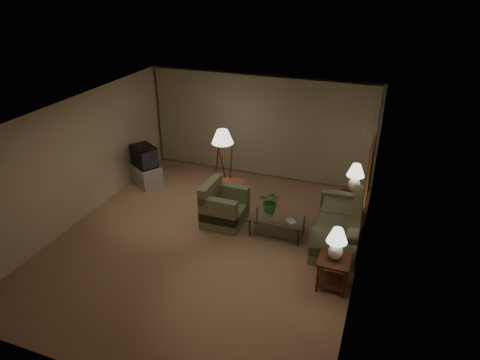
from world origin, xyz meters
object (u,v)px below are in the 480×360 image
at_px(armchair, 225,208).
at_px(coffee_table, 277,223).
at_px(side_table_near, 333,268).
at_px(floor_lamp, 223,160).
at_px(sofa, 337,227).
at_px(side_table_far, 352,199).
at_px(table_lamp_near, 337,241).
at_px(tv_cabinet, 146,175).
at_px(table_lamp_far, 355,176).
at_px(crt_tv, 144,156).
at_px(vase, 270,213).
at_px(ottoman, 232,190).

relative_size(armchair, coffee_table, 0.78).
height_order(side_table_near, floor_lamp, floor_lamp).
bearing_deg(armchair, coffee_table, -91.88).
distance_m(sofa, side_table_far, 1.26).
height_order(table_lamp_near, tv_cabinet, table_lamp_near).
height_order(sofa, side_table_near, sofa).
bearing_deg(armchair, tv_cabinet, 68.51).
height_order(table_lamp_far, coffee_table, table_lamp_far).
xyz_separation_m(table_lamp_far, tv_cabinet, (-5.20, -0.22, -0.74)).
bearing_deg(side_table_near, table_lamp_near, 159.44).
relative_size(coffee_table, floor_lamp, 0.73).
xyz_separation_m(crt_tv, vase, (3.69, -1.13, -0.28)).
height_order(sofa, crt_tv, crt_tv).
relative_size(table_lamp_far, crt_tv, 0.85).
distance_m(side_table_near, coffee_table, 1.85).
relative_size(sofa, side_table_far, 3.02).
relative_size(side_table_far, tv_cabinet, 0.60).
distance_m(sofa, vase, 1.37).
distance_m(sofa, table_lamp_far, 1.40).
bearing_deg(crt_tv, coffee_table, 15.57).
bearing_deg(table_lamp_far, armchair, -153.21).
distance_m(side_table_far, crt_tv, 5.22).
height_order(tv_cabinet, vase, vase).
distance_m(floor_lamp, vase, 2.23).
xyz_separation_m(table_lamp_near, table_lamp_far, (0.00, 2.60, 0.03)).
relative_size(tv_cabinet, floor_lamp, 0.62).
bearing_deg(coffee_table, side_table_near, -42.54).
bearing_deg(table_lamp_far, side_table_far, 90.00).
xyz_separation_m(side_table_near, vase, (-1.51, 1.25, 0.08)).
bearing_deg(table_lamp_far, sofa, -96.84).
xyz_separation_m(armchair, tv_cabinet, (-2.63, 1.07, -0.13)).
relative_size(armchair, tv_cabinet, 0.92).
relative_size(side_table_near, vase, 3.80).
height_order(crt_tv, ottoman, crt_tv).
height_order(armchair, side_table_far, armchair).
xyz_separation_m(armchair, vase, (1.05, -0.05, 0.12)).
xyz_separation_m(armchair, ottoman, (-0.28, 1.14, -0.17)).
bearing_deg(sofa, armchair, -91.87).
bearing_deg(table_lamp_far, crt_tv, -177.54).
relative_size(side_table_near, floor_lamp, 0.37).
bearing_deg(coffee_table, sofa, 4.72).
xyz_separation_m(table_lamp_far, ottoman, (-2.85, -0.15, -0.79)).
distance_m(side_table_far, table_lamp_near, 2.66).
height_order(sofa, table_lamp_near, table_lamp_near).
bearing_deg(ottoman, armchair, -76.30).
relative_size(armchair, floor_lamp, 0.57).
relative_size(table_lamp_far, floor_lamp, 0.41).
height_order(coffee_table, crt_tv, crt_tv).
relative_size(table_lamp_near, coffee_table, 0.52).
xyz_separation_m(tv_cabinet, vase, (3.69, -1.13, 0.24)).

